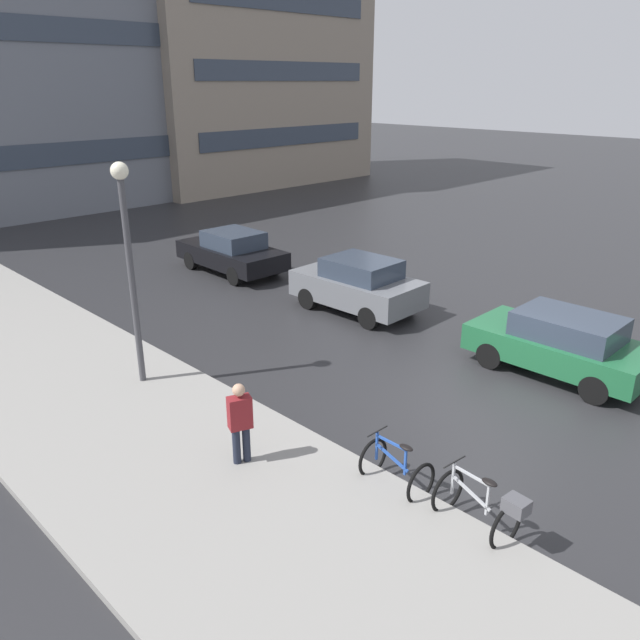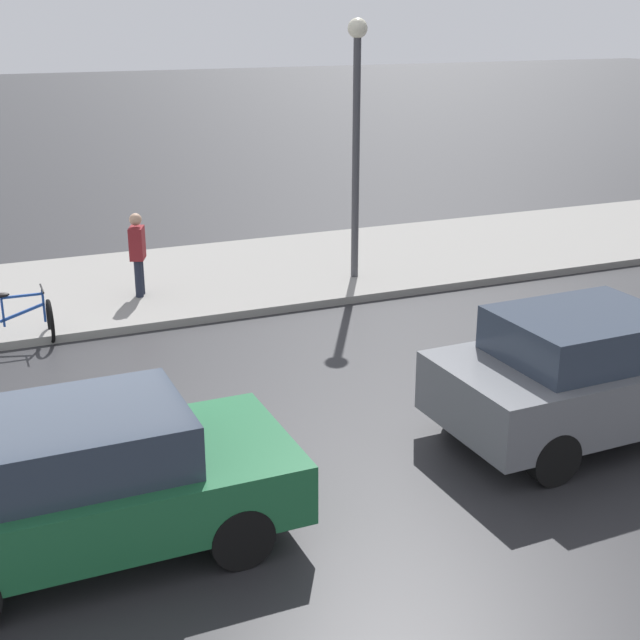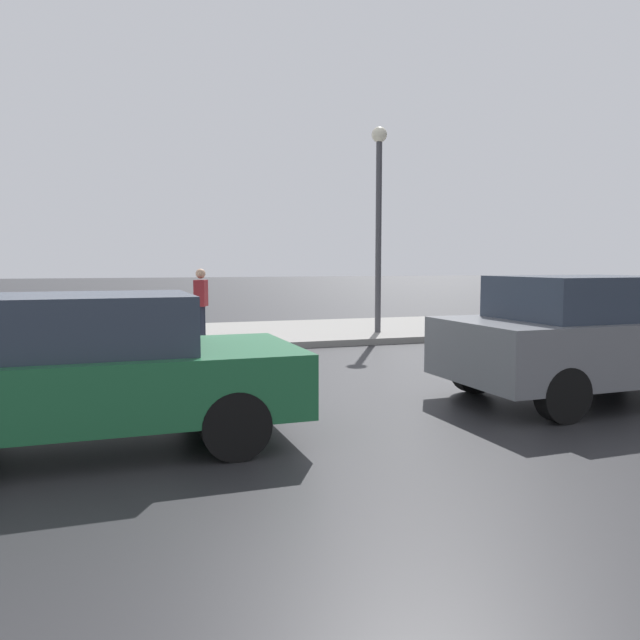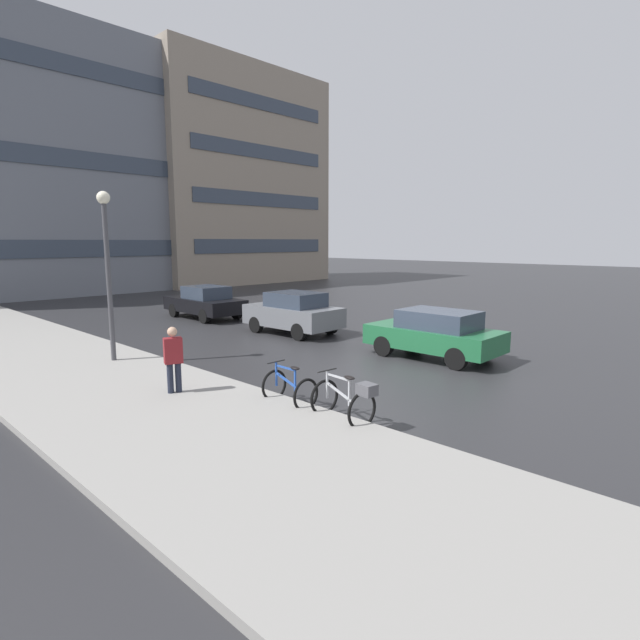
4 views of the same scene
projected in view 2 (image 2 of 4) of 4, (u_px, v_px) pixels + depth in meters
The scene contains 7 objects.
ground_plane at pixel (79, 440), 11.09m from camera, with size 140.00×140.00×0.00m, color #28282B.
sidewalk_kerb at pixel (491, 245), 19.98m from camera, with size 4.80×60.00×0.14m, color gray.
bicycle_second at pixel (17, 323), 14.06m from camera, with size 0.73×1.10×0.92m.
car_green at pixel (84, 480), 8.61m from camera, with size 1.95×4.04×1.49m.
car_grey at pixel (587, 373), 11.02m from camera, with size 2.03×3.87×1.62m.
pedestrian at pixel (138, 253), 16.00m from camera, with size 0.46×0.37×1.66m.
streetlamp at pixel (356, 120), 16.43m from camera, with size 0.36×0.36×4.94m.
Camera 2 is at (10.36, -1.13, 5.08)m, focal length 50.00 mm.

